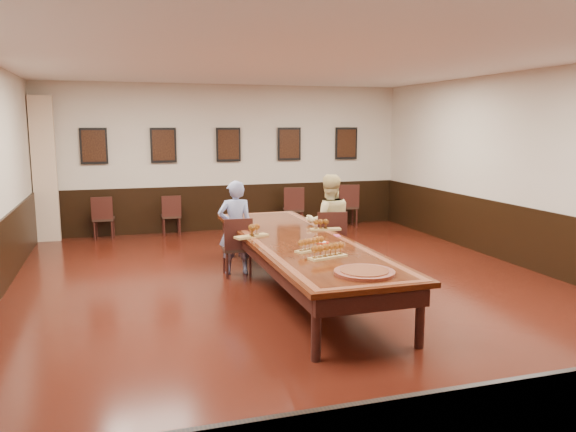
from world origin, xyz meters
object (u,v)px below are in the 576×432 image
object	(u,v)px
chair_woman	(330,241)
spare_chair_d	(347,205)
spare_chair_a	(104,217)
spare_chair_c	(293,208)
chair_man	(237,246)
person_woman	(329,222)
spare_chair_b	(171,215)
conference_table	(299,249)
person_man	(235,228)
carved_platter	(364,272)

from	to	relation	value
chair_woman	spare_chair_d	size ratio (longest dim) A/B	1.00
spare_chair_a	spare_chair_c	xyz separation A→B (m)	(4.07, -0.12, 0.04)
spare_chair_c	spare_chair_d	bearing A→B (deg)	-169.55
chair_man	chair_woman	size ratio (longest dim) A/B	0.94
spare_chair_c	spare_chair_d	xyz separation A→B (m)	(1.28, -0.05, 0.01)
chair_woman	person_woman	distance (m)	0.30
spare_chair_d	person_woman	size ratio (longest dim) A/B	0.64
spare_chair_a	spare_chair_c	bearing A→B (deg)	-176.32
chair_man	spare_chair_c	xyz separation A→B (m)	(2.04, 3.51, 0.02)
chair_woman	person_woman	xyz separation A→B (m)	(0.02, 0.10, 0.28)
spare_chair_a	person_woman	world-z (taller)	person_woman
spare_chair_b	conference_table	bearing A→B (deg)	105.08
person_man	carved_platter	bearing A→B (deg)	105.70
spare_chair_a	spare_chair_d	xyz separation A→B (m)	(5.35, -0.18, 0.05)
person_man	person_woman	distance (m)	1.51
spare_chair_b	carved_platter	size ratio (longest dim) A/B	1.31
chair_woman	spare_chair_a	size ratio (longest dim) A/B	1.11
chair_man	conference_table	bearing A→B (deg)	123.87
spare_chair_d	carved_platter	distance (m)	7.04
chair_man	spare_chair_c	size ratio (longest dim) A/B	0.97
spare_chair_b	person_woman	world-z (taller)	person_woman
chair_woman	spare_chair_c	xyz separation A→B (m)	(0.56, 3.68, -0.02)
chair_woman	conference_table	bearing A→B (deg)	58.62
chair_man	spare_chair_b	size ratio (longest dim) A/B	1.08
person_woman	spare_chair_c	bearing A→B (deg)	-87.82
spare_chair_b	person_woman	distance (m)	4.33
chair_woman	spare_chair_a	xyz separation A→B (m)	(-3.51, 3.80, -0.05)
spare_chair_a	carved_platter	size ratio (longest dim) A/B	1.37
spare_chair_a	conference_table	distance (m)	5.43
spare_chair_b	person_woman	size ratio (longest dim) A/B	0.55
chair_man	carved_platter	bearing A→B (deg)	106.18
spare_chair_b	person_man	world-z (taller)	person_man
spare_chair_c	spare_chair_d	world-z (taller)	spare_chair_d
chair_man	spare_chair_a	size ratio (longest dim) A/B	1.04
spare_chair_d	carved_platter	size ratio (longest dim) A/B	1.52
spare_chair_d	conference_table	size ratio (longest dim) A/B	0.20
chair_man	carved_platter	xyz separation A→B (m)	(0.74, -3.08, 0.31)
spare_chair_d	person_man	distance (m)	4.73
spare_chair_c	chair_woman	bearing A→B (deg)	94.23
carved_platter	chair_man	bearing A→B (deg)	103.43
spare_chair_a	spare_chair_c	size ratio (longest dim) A/B	0.93
person_woman	spare_chair_d	bearing A→B (deg)	-106.55
conference_table	person_man	bearing A→B (deg)	118.78
spare_chair_c	chair_man	bearing A→B (deg)	72.69
spare_chair_c	person_woman	world-z (taller)	person_woman
carved_platter	person_man	bearing A→B (deg)	102.94
chair_woman	conference_table	xyz separation A→B (m)	(-0.83, -0.91, 0.12)
spare_chair_b	spare_chair_d	distance (m)	3.99
person_woman	spare_chair_b	bearing A→B (deg)	-49.19
spare_chair_b	spare_chair_c	distance (m)	2.71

